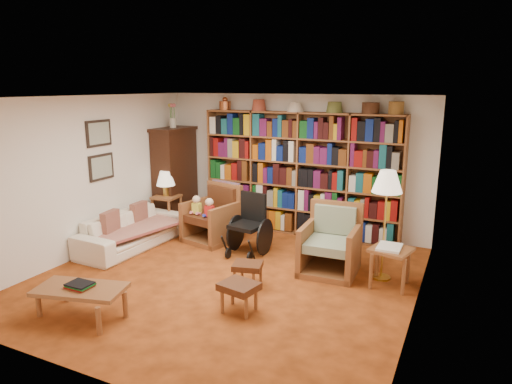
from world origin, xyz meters
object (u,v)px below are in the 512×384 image
Objects in this scene: floor_lamp at (387,186)px; side_table_papers at (391,255)px; side_table_lamp at (167,204)px; footstool_a at (248,267)px; armchair_sage at (332,246)px; footstool_b at (239,288)px; wheelchair at (250,226)px; sofa at (132,230)px; armchair_leather at (214,217)px; coffee_table at (81,291)px.

floor_lamp reaches higher than side_table_papers.
side_table_lamp reaches higher than footstool_a.
armchair_sage is 1.65× the size of side_table_papers.
armchair_sage is at bearing 69.77° from footstool_b.
wheelchair is 1.99× the size of footstool_b.
sofa is 2.93m from footstool_b.
side_table_lamp reaches higher than side_table_papers.
armchair_leather is 0.64× the size of floor_lamp.
sofa is 4.17m from side_table_papers.
side_table_lamp is at bearing 146.95° from footstool_a.
footstool_b is at bearing -67.35° from wheelchair.
armchair_leather is at bearing 168.08° from side_table_papers.
footstool_b is at bearing -40.21° from side_table_lamp.
armchair_sage is at bearing 49.71° from coffee_table.
side_table_papers is at bearing -12.77° from armchair_sage.
armchair_leather reaches higher than coffee_table.
armchair_leather is 3.19m from side_table_papers.
sofa reaches higher than coffee_table.
footstool_a is at bearing -100.29° from sofa.
footstool_b is (2.76, -2.33, -0.18)m from side_table_lamp.
armchair_sage is 1.82m from footstool_b.
armchair_leather reaches higher than footstool_a.
side_table_lamp is at bearing 169.06° from side_table_papers.
coffee_table is at bearing -106.71° from wheelchair.
side_table_lamp is 2.06m from wheelchair.
wheelchair is at bearing -21.15° from armchair_leather.
sofa reaches higher than footstool_a.
floor_lamp is (0.73, 0.01, 0.96)m from armchair_sage.
floor_lamp is (4.02, 0.49, 1.04)m from sofa.
floor_lamp is (2.12, -0.12, 0.89)m from wheelchair.
floor_lamp is 2.61× the size of side_table_papers.
side_table_lamp is 4.25m from floor_lamp.
armchair_sage is 0.89m from side_table_papers.
footstool_a is 2.10m from coffee_table.
side_table_lamp is 3.45m from armchair_sage.
armchair_sage is at bearing 167.23° from side_table_papers.
floor_lamp reaches higher than sofa.
footstool_a is (2.43, -0.54, -0.02)m from sofa.
floor_lamp is 1.38× the size of coffee_table.
sofa is at bearing -162.16° from wheelchair.
armchair_leather reaches higher than wheelchair.
armchair_sage is (3.29, 0.48, 0.09)m from sofa.
armchair_leather reaches higher than footstool_b.
floor_lamp is at bearing 124.18° from side_table_papers.
armchair_leather is 2.20× the size of footstool_a.
armchair_leather is 0.92m from wheelchair.
armchair_sage is 1.20m from floor_lamp.
sofa is at bearing 167.48° from footstool_a.
coffee_table is (-1.36, -1.60, 0.06)m from footstool_a.
wheelchair is 2.30m from floor_lamp.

